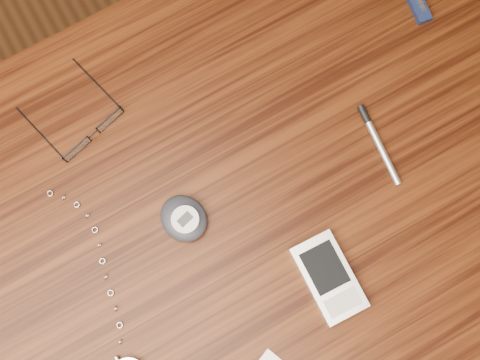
{
  "coord_description": "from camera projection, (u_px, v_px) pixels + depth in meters",
  "views": [
    {
      "loc": [
        -0.03,
        -0.12,
        1.58
      ],
      "look_at": [
        0.05,
        0.02,
        0.76
      ],
      "focal_mm": 45.0,
      "sensor_mm": 36.0,
      "label": 1
    }
  ],
  "objects": [
    {
      "name": "ground",
      "position": [
        227.0,
        252.0,
        1.58
      ],
      "size": [
        3.8,
        3.8,
        0.0
      ],
      "primitive_type": "plane",
      "color": "#472814",
      "rests_on": "ground"
    },
    {
      "name": "desk",
      "position": [
        218.0,
        221.0,
        0.94
      ],
      "size": [
        1.0,
        0.7,
        0.75
      ],
      "color": "#331608",
      "rests_on": "ground"
    },
    {
      "name": "eyeglasses",
      "position": [
        91.0,
        131.0,
        0.85
      ],
      "size": [
        0.13,
        0.14,
        0.02
      ],
      "color": "black",
      "rests_on": "desk"
    },
    {
      "name": "pda_phone",
      "position": [
        329.0,
        277.0,
        0.81
      ],
      "size": [
        0.07,
        0.12,
        0.02
      ],
      "color": "silver",
      "rests_on": "desk"
    },
    {
      "name": "pedometer",
      "position": [
        184.0,
        218.0,
        0.82
      ],
      "size": [
        0.08,
        0.08,
        0.03
      ],
      "color": "black",
      "rests_on": "desk"
    },
    {
      "name": "silver_pen",
      "position": [
        376.0,
        139.0,
        0.85
      ],
      "size": [
        0.02,
        0.13,
        0.01
      ],
      "color": "#AAAAAE",
      "rests_on": "desk"
    }
  ]
}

